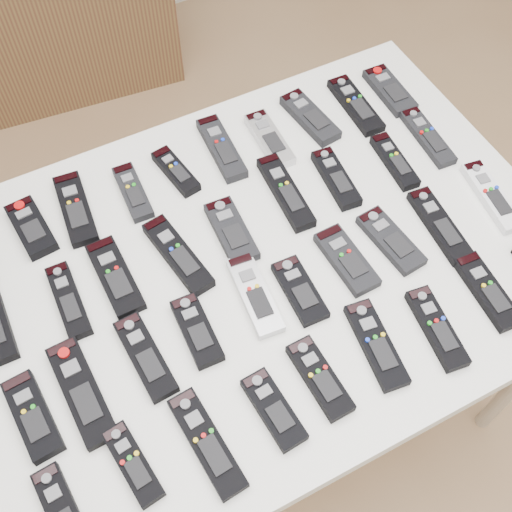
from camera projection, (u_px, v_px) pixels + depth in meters
name	position (u px, v px, depth m)	size (l,w,h in m)	color
ground	(318.00, 415.00, 1.93)	(4.00, 4.00, 0.00)	#9C754F
table	(256.00, 276.00, 1.35)	(1.25, 0.88, 0.78)	white
remote_1	(31.00, 228.00, 1.33)	(0.06, 0.15, 0.02)	black
remote_2	(76.00, 209.00, 1.36)	(0.06, 0.19, 0.02)	black
remote_3	(133.00, 192.00, 1.39)	(0.05, 0.15, 0.02)	black
remote_4	(176.00, 171.00, 1.42)	(0.04, 0.14, 0.02)	black
remote_5	(222.00, 148.00, 1.45)	(0.05, 0.19, 0.02)	black
remote_6	(269.00, 139.00, 1.47)	(0.05, 0.17, 0.02)	#B7B7BC
remote_7	(310.00, 117.00, 1.50)	(0.06, 0.17, 0.02)	black
remote_8	(356.00, 105.00, 1.53)	(0.05, 0.19, 0.02)	black
remote_9	(390.00, 90.00, 1.55)	(0.06, 0.16, 0.02)	black
remote_11	(69.00, 301.00, 1.24)	(0.05, 0.17, 0.02)	black
remote_12	(115.00, 277.00, 1.27)	(0.06, 0.18, 0.02)	black
remote_13	(178.00, 255.00, 1.30)	(0.05, 0.20, 0.02)	black
remote_14	(231.00, 231.00, 1.33)	(0.06, 0.16, 0.02)	black
remote_15	(286.00, 192.00, 1.38)	(0.05, 0.20, 0.02)	black
remote_16	(336.00, 178.00, 1.40)	(0.05, 0.16, 0.02)	black
remote_17	(394.00, 161.00, 1.43)	(0.04, 0.16, 0.02)	black
remote_18	(428.00, 137.00, 1.47)	(0.05, 0.18, 0.02)	black
remote_19	(33.00, 416.00, 1.12)	(0.06, 0.16, 0.02)	black
remote_20	(82.00, 392.00, 1.14)	(0.06, 0.21, 0.02)	black
remote_21	(146.00, 357.00, 1.18)	(0.05, 0.18, 0.02)	black
remote_22	(197.00, 331.00, 1.21)	(0.05, 0.15, 0.02)	black
remote_23	(255.00, 295.00, 1.25)	(0.05, 0.18, 0.02)	#B7B7BC
remote_24	(300.00, 290.00, 1.25)	(0.06, 0.15, 0.02)	black
remote_25	(347.00, 260.00, 1.29)	(0.06, 0.16, 0.02)	black
remote_26	(391.00, 240.00, 1.32)	(0.06, 0.16, 0.02)	black
remote_27	(440.00, 225.00, 1.34)	(0.05, 0.19, 0.02)	black
remote_28	(491.00, 196.00, 1.38)	(0.05, 0.19, 0.02)	silver
remote_30	(133.00, 464.00, 1.07)	(0.04, 0.15, 0.02)	black
remote_31	(207.00, 443.00, 1.09)	(0.05, 0.20, 0.02)	black
remote_32	(274.00, 409.00, 1.12)	(0.05, 0.15, 0.02)	black
remote_33	(320.00, 378.00, 1.15)	(0.05, 0.16, 0.02)	black
remote_34	(376.00, 344.00, 1.19)	(0.05, 0.18, 0.02)	black
remote_35	(437.00, 328.00, 1.21)	(0.05, 0.17, 0.02)	black
remote_36	(487.00, 291.00, 1.25)	(0.05, 0.17, 0.02)	black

